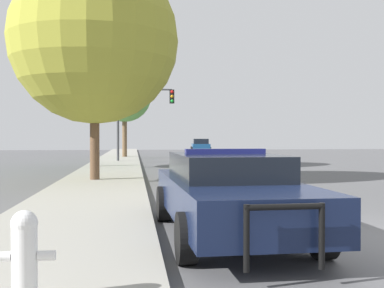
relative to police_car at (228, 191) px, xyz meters
name	(u,v)px	position (x,y,z in m)	size (l,w,h in m)	color
ground_plane	(378,239)	(2.40, -0.52, -0.75)	(110.00, 110.00, 0.00)	#565659
sidewalk_left	(58,243)	(-2.70, -0.52, -0.69)	(3.00, 110.00, 0.13)	#99968C
police_car	(228,191)	(0.00, 0.00, 0.00)	(2.23, 5.46, 1.46)	#141E3D
fire_hydrant	(24,252)	(-2.59, -3.27, -0.17)	(0.57, 0.25, 0.85)	white
traffic_light	(142,108)	(-1.06, 23.47, 2.78)	(3.73, 0.35, 4.78)	#424247
car_background_distant	(201,146)	(4.93, 38.64, 0.03)	(2.13, 4.19, 1.49)	navy
tree_sidewalk_mid	(95,59)	(-3.60, 17.88, 5.04)	(6.11, 6.11, 8.72)	#4C3823
tree_sidewalk_near	(94,40)	(-2.97, 9.73, 4.41)	(6.06, 6.06, 8.07)	brown
tree_sidewalk_far	(125,95)	(-2.28, 29.83, 4.15)	(4.18, 4.18, 6.88)	brown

